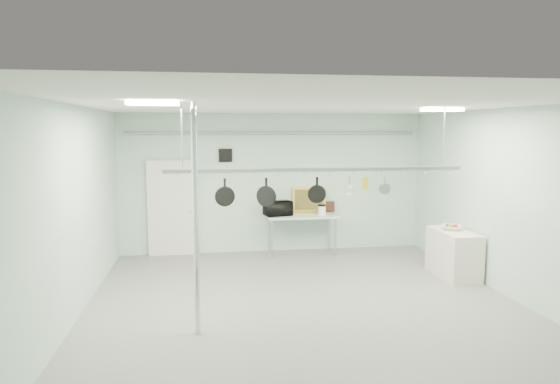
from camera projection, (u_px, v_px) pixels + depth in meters
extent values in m
plane|color=gray|center=(308.00, 311.00, 7.82)|extent=(8.00, 8.00, 0.00)
cube|color=silver|center=(310.00, 105.00, 7.43)|extent=(7.00, 8.00, 0.02)
cube|color=silver|center=(273.00, 183.00, 11.54)|extent=(7.00, 0.02, 3.20)
cube|color=silver|center=(518.00, 205.00, 8.14)|extent=(0.02, 8.00, 3.20)
cube|color=silver|center=(173.00, 209.00, 11.22)|extent=(1.10, 0.10, 2.20)
cube|color=black|center=(225.00, 155.00, 11.28)|extent=(0.30, 0.04, 0.30)
cylinder|color=gray|center=(274.00, 133.00, 11.31)|extent=(6.60, 0.07, 0.07)
cylinder|color=silver|center=(196.00, 220.00, 6.79)|extent=(0.08, 0.08, 3.20)
cube|color=silver|center=(302.00, 216.00, 11.34)|extent=(1.60, 0.70, 0.05)
cylinder|color=#B7B7BC|center=(272.00, 239.00, 11.01)|extent=(0.04, 0.04, 0.86)
cylinder|color=#B7B7BC|center=(269.00, 234.00, 11.56)|extent=(0.04, 0.04, 0.86)
cylinder|color=#B7B7BC|center=(336.00, 237.00, 11.22)|extent=(0.04, 0.04, 0.86)
cylinder|color=#B7B7BC|center=(329.00, 232.00, 11.77)|extent=(0.04, 0.04, 0.86)
cube|color=beige|center=(453.00, 254.00, 9.61)|extent=(0.60, 1.20, 0.90)
cube|color=#B7B7BC|center=(318.00, 170.00, 7.88)|extent=(4.80, 0.06, 0.06)
cylinder|color=#B7B7BC|center=(182.00, 138.00, 7.50)|extent=(0.02, 0.02, 0.94)
cylinder|color=#B7B7BC|center=(444.00, 138.00, 8.12)|extent=(0.02, 0.02, 0.94)
cube|color=white|center=(153.00, 103.00, 6.32)|extent=(0.65, 0.30, 0.05)
cube|color=white|center=(442.00, 110.00, 8.38)|extent=(0.65, 0.30, 0.05)
imported|color=black|center=(278.00, 208.00, 11.22)|extent=(0.67, 0.53, 0.33)
cylinder|color=white|center=(322.00, 211.00, 11.26)|extent=(0.17, 0.17, 0.21)
cube|color=gold|center=(309.00, 200.00, 11.63)|extent=(0.79, 0.18, 0.58)
cube|color=#321B11|center=(328.00, 207.00, 11.71)|extent=(0.30, 0.09, 0.25)
imported|color=silver|center=(452.00, 228.00, 9.64)|extent=(0.50, 0.50, 0.09)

